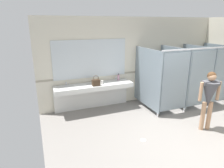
{
  "coord_description": "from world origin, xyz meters",
  "views": [
    {
      "loc": [
        -3.29,
        -3.19,
        2.69
      ],
      "look_at": [
        -1.41,
        1.52,
        1.12
      ],
      "focal_mm": 31.77,
      "sensor_mm": 36.0,
      "label": 1
    }
  ],
  "objects_px": {
    "person_standing": "(209,94)",
    "handbag": "(96,82)",
    "soap_dispenser": "(119,77)",
    "paper_cup": "(102,82)"
  },
  "relations": [
    {
      "from": "paper_cup",
      "to": "handbag",
      "type": "bearing_deg",
      "value": -154.9
    },
    {
      "from": "person_standing",
      "to": "paper_cup",
      "type": "relative_size",
      "value": 15.35
    },
    {
      "from": "handbag",
      "to": "paper_cup",
      "type": "height_order",
      "value": "handbag"
    },
    {
      "from": "person_standing",
      "to": "paper_cup",
      "type": "height_order",
      "value": "person_standing"
    },
    {
      "from": "person_standing",
      "to": "handbag",
      "type": "bearing_deg",
      "value": 138.46
    },
    {
      "from": "handbag",
      "to": "soap_dispenser",
      "type": "bearing_deg",
      "value": 20.21
    },
    {
      "from": "soap_dispenser",
      "to": "paper_cup",
      "type": "xyz_separation_m",
      "value": [
        -0.66,
        -0.22,
        -0.04
      ]
    },
    {
      "from": "handbag",
      "to": "paper_cup",
      "type": "distance_m",
      "value": 0.26
    },
    {
      "from": "person_standing",
      "to": "handbag",
      "type": "relative_size",
      "value": 4.84
    },
    {
      "from": "person_standing",
      "to": "soap_dispenser",
      "type": "relative_size",
      "value": 7.2
    }
  ]
}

